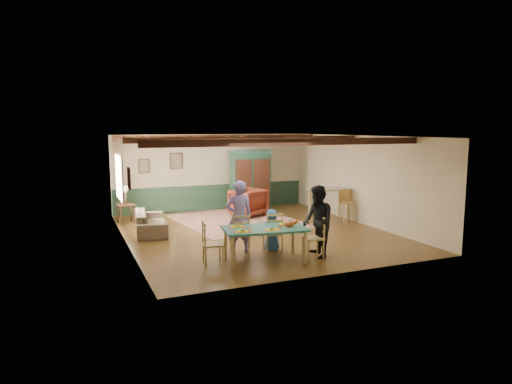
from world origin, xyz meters
name	(u,v)px	position (x,y,z in m)	size (l,w,h in m)	color
floor	(255,233)	(0.00, 0.00, 0.00)	(8.00, 8.00, 0.00)	#472F14
wall_back	(212,172)	(0.00, 4.00, 1.35)	(7.00, 0.02, 2.70)	beige
wall_left	(125,192)	(-3.50, 0.00, 1.35)	(0.02, 8.00, 2.70)	beige
wall_right	(360,180)	(3.50, 0.00, 1.35)	(0.02, 8.00, 2.70)	beige
ceiling	(255,136)	(0.00, 0.00, 2.70)	(7.00, 8.00, 0.02)	silver
wainscot_back	(213,197)	(0.00, 3.98, 0.45)	(6.95, 0.03, 0.90)	#1A3121
ceiling_beam_front	(294,142)	(0.00, -2.30, 2.61)	(6.95, 0.16, 0.16)	black
ceiling_beam_mid	(250,139)	(0.00, 0.40, 2.61)	(6.95, 0.16, 0.16)	black
ceiling_beam_back	(221,137)	(0.00, 3.00, 2.61)	(6.95, 0.16, 0.16)	black
window_left	(119,177)	(-3.47, 1.70, 1.55)	(0.06, 1.60, 1.30)	white
picture_left_wall	(129,178)	(-3.47, -0.60, 1.75)	(0.04, 0.42, 0.52)	#7C735A
picture_back_a	(176,161)	(-1.30, 3.97, 1.80)	(0.45, 0.04, 0.55)	#7C735A
picture_back_b	(144,166)	(-2.40, 3.97, 1.65)	(0.38, 0.04, 0.48)	#7C735A
dining_table	(264,244)	(-0.87, -2.62, 0.38)	(1.80, 1.00, 0.75)	#1B5545
dining_chair_far_left	(240,234)	(-1.17, -1.85, 0.48)	(0.42, 0.44, 0.95)	#9F864F
dining_chair_far_right	(273,232)	(-0.38, -1.97, 0.48)	(0.42, 0.44, 0.95)	#9F864F
dining_chair_end_left	(213,243)	(-2.01, -2.46, 0.48)	(0.42, 0.44, 0.95)	#9F864F
dining_chair_end_right	(313,237)	(0.27, -2.78, 0.48)	(0.42, 0.44, 0.95)	#9F864F
person_man	(239,217)	(-1.16, -1.77, 0.86)	(0.63, 0.41, 1.73)	#6E5EA1
person_woman	(318,222)	(0.36, -2.80, 0.83)	(0.80, 0.62, 1.65)	black
person_child	(272,230)	(-0.36, -1.89, 0.50)	(0.49, 0.32, 1.01)	#26529B
cat	(290,223)	(-0.34, -2.80, 0.84)	(0.36, 0.14, 0.18)	#CB5B23
place_setting_near_left	(243,229)	(-1.45, -2.79, 0.81)	(0.40, 0.30, 0.11)	yellow
place_setting_near_center	(272,228)	(-0.81, -2.88, 0.81)	(0.40, 0.30, 0.11)	yellow
place_setting_far_left	(238,224)	(-1.38, -2.30, 0.81)	(0.40, 0.30, 0.11)	yellow
place_setting_far_right	(285,222)	(-0.29, -2.45, 0.81)	(0.40, 0.30, 0.11)	yellow
area_rug	(237,220)	(0.09, 1.76, 0.01)	(3.44, 4.08, 0.01)	#C0A98B
armoire	(250,181)	(1.15, 3.22, 1.07)	(1.51, 0.60, 2.14)	#153629
armchair	(248,202)	(0.71, 2.36, 0.46)	(0.98, 1.01, 0.92)	#47150E
sofa	(151,222)	(-2.71, 1.15, 0.30)	(2.07, 0.81, 0.60)	#43382A
end_table	(126,214)	(-3.19, 2.70, 0.30)	(0.49, 0.49, 0.60)	black
table_lamp	(125,195)	(-3.19, 2.70, 0.88)	(0.31, 0.31, 0.55)	beige
counter_table	(329,204)	(2.83, 0.71, 0.51)	(1.24, 0.72, 1.03)	#B6AF8E
bar_stool_left	(346,207)	(3.06, 0.07, 0.52)	(0.37, 0.40, 1.04)	#A37F3F
bar_stool_right	(349,206)	(3.27, 0.24, 0.52)	(0.37, 0.40, 1.03)	#A37F3F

